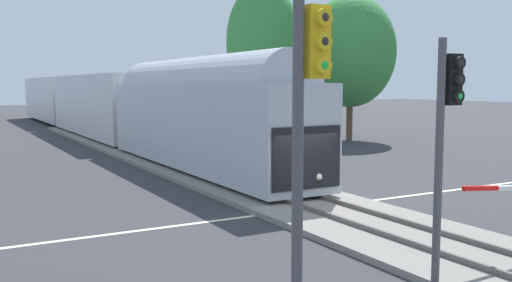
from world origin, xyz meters
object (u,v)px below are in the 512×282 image
at_px(traffic_signal_near_left, 307,117).
at_px(oak_far_right, 263,43).
at_px(commuter_train, 101,103).
at_px(maple_right_background, 351,51).
at_px(traffic_signal_median, 446,124).

relative_size(traffic_signal_near_left, oak_far_right, 0.48).
bearing_deg(traffic_signal_near_left, commuter_train, 80.41).
relative_size(commuter_train, maple_right_background, 5.59).
distance_m(traffic_signal_near_left, oak_far_right, 33.26).
relative_size(traffic_signal_median, maple_right_background, 0.47).
xyz_separation_m(traffic_signal_median, oak_far_right, (11.73, 27.63, 3.77)).
xyz_separation_m(traffic_signal_median, traffic_signal_near_left, (-4.21, -1.35, 0.31)).
xyz_separation_m(traffic_signal_near_left, oak_far_right, (15.95, 28.98, 3.46)).
bearing_deg(traffic_signal_median, oak_far_right, 66.99).
bearing_deg(traffic_signal_median, traffic_signal_near_left, -162.20).
xyz_separation_m(oak_far_right, maple_right_background, (6.49, -1.82, -0.52)).
bearing_deg(commuter_train, maple_right_background, -32.53).
xyz_separation_m(commuter_train, traffic_signal_near_left, (-6.33, -37.43, 0.97)).
bearing_deg(traffic_signal_near_left, maple_right_background, 50.44).
bearing_deg(oak_far_right, commuter_train, 138.70).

